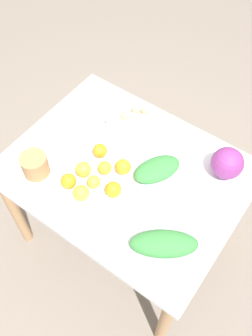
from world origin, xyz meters
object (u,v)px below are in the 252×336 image
object	(u,v)px
cabbage_purple	(227,163)
orange_3	(94,182)
orange_6	(81,193)
egg_carton	(130,117)
orange_0	(83,169)
orange_7	(68,181)
greens_bunch_beet_tops	(164,244)
paper_bag	(35,165)
greens_bunch_chard	(157,169)
orange_1	(100,150)
orange_5	(113,190)
orange_2	(123,167)
orange_4	(105,168)

from	to	relation	value
cabbage_purple	orange_3	world-z (taller)	cabbage_purple
orange_6	egg_carton	bearing A→B (deg)	-80.14
egg_carton	orange_0	bearing A→B (deg)	-114.75
cabbage_purple	egg_carton	distance (m)	0.56
egg_carton	orange_7	bearing A→B (deg)	-116.71
greens_bunch_beet_tops	paper_bag	bearing A→B (deg)	2.38
orange_0	orange_3	world-z (taller)	orange_0
paper_bag	egg_carton	bearing A→B (deg)	-108.89
greens_bunch_chard	orange_3	bearing A→B (deg)	48.96
orange_1	greens_bunch_beet_tops	bearing A→B (deg)	155.94
egg_carton	orange_3	distance (m)	0.44
cabbage_purple	greens_bunch_beet_tops	world-z (taller)	cabbage_purple
cabbage_purple	greens_bunch_chard	distance (m)	0.33
greens_bunch_beet_tops	orange_3	distance (m)	0.44
orange_3	orange_7	distance (m)	0.12
cabbage_purple	orange_5	bearing A→B (deg)	48.59
greens_bunch_beet_tops	orange_5	bearing A→B (deg)	-14.88
paper_bag	orange_1	world-z (taller)	paper_bag
cabbage_purple	greens_bunch_beet_tops	xyz separation A→B (m)	(0.03, 0.50, -0.04)
paper_bag	orange_0	bearing A→B (deg)	-147.52
orange_2	orange_3	distance (m)	0.16
egg_carton	orange_1	bearing A→B (deg)	-115.03
cabbage_purple	orange_0	bearing A→B (deg)	36.60
orange_1	orange_7	xyz separation A→B (m)	(0.01, 0.23, 0.00)
orange_1	orange_0	bearing A→B (deg)	92.41
orange_5	orange_4	bearing A→B (deg)	-34.77
orange_4	orange_6	distance (m)	0.18
egg_carton	orange_6	bearing A→B (deg)	-106.77
cabbage_purple	egg_carton	bearing A→B (deg)	0.17
paper_bag	orange_6	bearing A→B (deg)	-176.37
orange_4	orange_3	bearing A→B (deg)	93.92
paper_bag	orange_5	xyz separation A→B (m)	(-0.38, -0.12, -0.02)
paper_bag	orange_7	xyz separation A→B (m)	(-0.18, -0.03, -0.02)
greens_bunch_chard	orange_6	distance (m)	0.38
greens_bunch_chard	orange_2	size ratio (longest dim) A/B	3.09
orange_1	orange_4	bearing A→B (deg)	139.41
orange_7	orange_5	bearing A→B (deg)	-156.45
orange_0	orange_4	world-z (taller)	orange_0
cabbage_purple	orange_5	xyz separation A→B (m)	(0.36, 0.41, -0.04)
cabbage_purple	orange_5	world-z (taller)	cabbage_purple
cabbage_purple	orange_4	bearing A→B (deg)	35.49
egg_carton	greens_bunch_chard	world-z (taller)	egg_carton
greens_bunch_chard	orange_7	distance (m)	0.43
orange_0	greens_bunch_beet_tops	bearing A→B (deg)	169.71
orange_4	orange_7	size ratio (longest dim) A/B	0.89
orange_5	orange_6	xyz separation A→B (m)	(0.11, 0.10, 0.00)
greens_bunch_chard	orange_7	world-z (taller)	orange_7
greens_bunch_chard	orange_4	distance (m)	0.25
orange_3	orange_4	world-z (taller)	orange_4
orange_4	orange_7	distance (m)	0.19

